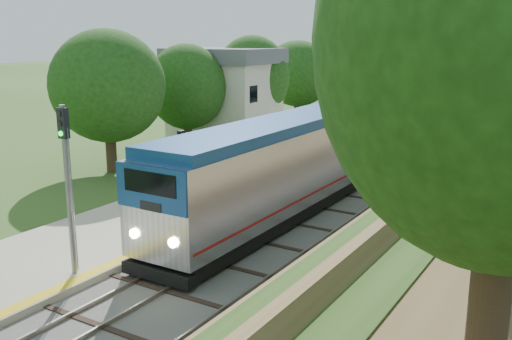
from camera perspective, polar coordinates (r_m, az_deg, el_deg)
The scene contains 10 objects.
trackbed at distance 70.79m, azimuth 22.21°, elevation 5.07°, with size 9.50×170.00×0.28m.
platform at distance 32.54m, azimuth -4.38°, elevation -2.47°, with size 6.40×68.00×0.38m, color #A29883.
yellow_stripe at distance 30.96m, azimuth -0.10°, elevation -2.88°, with size 0.55×68.00×0.01m, color gold.
station_building at distance 48.08m, azimuth -3.20°, elevation 7.41°, with size 8.60×6.60×8.00m.
signal_gantry at distance 65.34m, azimuth 22.23°, elevation 8.66°, with size 8.40×0.38×6.20m.
trees_behind_platform at distance 38.92m, azimuth -7.63°, elevation 6.58°, with size 7.82×53.32×7.21m.
train at distance 79.76m, azimuth 22.05°, elevation 7.61°, with size 3.25×130.01×4.78m.
lamppost_far at distance 27.75m, azimuth -7.37°, elevation -0.86°, with size 0.42×0.42×4.25m.
signal_platform at distance 21.48m, azimuth -18.38°, elevation -0.22°, with size 0.37×0.29×6.29m.
signal_farside at distance 31.91m, azimuth 18.41°, elevation 3.56°, with size 0.35×0.28×6.33m.
Camera 1 is at (13.23, -9.32, 9.02)m, focal length 40.00 mm.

